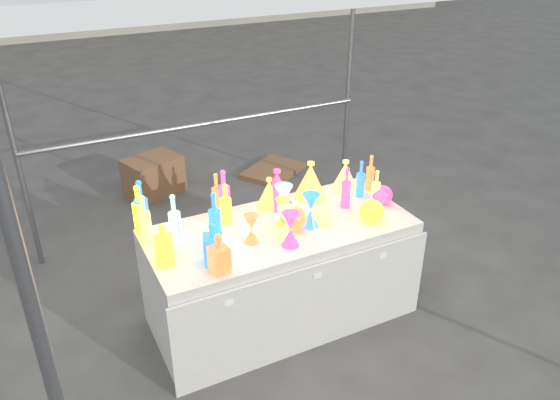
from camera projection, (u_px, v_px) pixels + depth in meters
name	position (u px, v px, depth m)	size (l,w,h in m)	color
ground	(280.00, 314.00, 4.03)	(80.00, 80.00, 0.00)	#605E59
display_table	(281.00, 273.00, 3.85)	(1.84, 0.83, 0.75)	silver
cardboard_box_closed	(153.00, 176.00, 5.68)	(0.54, 0.39, 0.39)	brown
cardboard_box_flat	(273.00, 171.00, 6.19)	(0.68, 0.48, 0.06)	brown
bottle_0	(139.00, 209.00, 3.52)	(0.09, 0.09, 0.35)	#F55617
bottle_1	(141.00, 206.00, 3.54)	(0.09, 0.09, 0.37)	#177E39
bottle_2	(217.00, 194.00, 3.76)	(0.07, 0.07, 0.31)	orange
bottle_3	(224.00, 192.00, 3.76)	(0.09, 0.09, 0.34)	#1E42AF
bottle_4	(144.00, 219.00, 3.43)	(0.08, 0.08, 0.34)	#13647B
bottle_5	(175.00, 220.00, 3.40)	(0.08, 0.08, 0.35)	#D92B96
bottle_6	(226.00, 204.00, 3.65)	(0.08, 0.08, 0.30)	#F55617
bottle_7	(215.00, 217.00, 3.44)	(0.08, 0.08, 0.34)	#177E39
decanter_0	(164.00, 244.00, 3.23)	(0.11, 0.11, 0.27)	#F55617
decanter_1	(219.00, 253.00, 3.15)	(0.10, 0.10, 0.26)	orange
decanter_2	(213.00, 243.00, 3.23)	(0.11, 0.11, 0.28)	#177E39
hourglass_0	(252.00, 229.00, 3.46)	(0.10, 0.10, 0.19)	orange
hourglass_1	(290.00, 229.00, 3.41)	(0.12, 0.12, 0.23)	#1E42AF
hourglass_2	(286.00, 223.00, 3.50)	(0.11, 0.11, 0.22)	#13647B
hourglass_3	(284.00, 202.00, 3.73)	(0.12, 0.12, 0.24)	#D92B96
hourglass_4	(283.00, 211.00, 3.66)	(0.10, 0.10, 0.19)	#F55617
hourglass_5	(311.00, 210.00, 3.63)	(0.12, 0.12, 0.24)	#177E39
globe_0	(372.00, 212.00, 3.70)	(0.17, 0.17, 0.14)	#F55617
globe_1	(322.00, 214.00, 3.69)	(0.16, 0.16, 0.13)	#13647B
globe_2	(293.00, 220.00, 3.61)	(0.18, 0.18, 0.15)	orange
globe_3	(382.00, 196.00, 3.94)	(0.15, 0.15, 0.12)	#1E42AF
lampshade_0	(269.00, 193.00, 3.87)	(0.19, 0.19, 0.23)	#FFF635
lampshade_1	(310.00, 180.00, 3.99)	(0.24, 0.24, 0.28)	#FFF635
lampshade_2	(277.00, 188.00, 3.88)	(0.24, 0.24, 0.28)	#1E42AF
lampshade_3	(345.00, 176.00, 4.09)	(0.21, 0.21, 0.25)	#13647B
bottle_8	(361.00, 179.00, 4.01)	(0.06, 0.06, 0.29)	#177E39
bottle_9	(370.00, 172.00, 4.10)	(0.06, 0.06, 0.28)	orange
bottle_10	(346.00, 187.00, 3.85)	(0.07, 0.07, 0.31)	#1E42AF
bottle_11	(376.00, 187.00, 3.90)	(0.06, 0.06, 0.26)	#13647B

